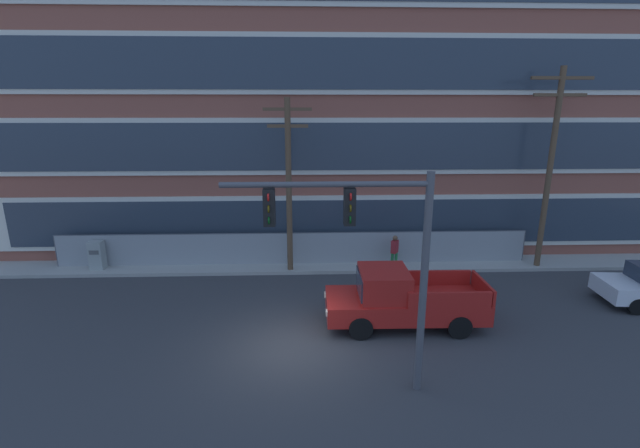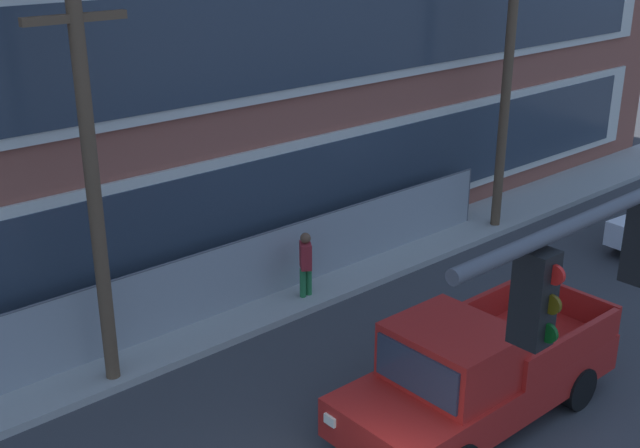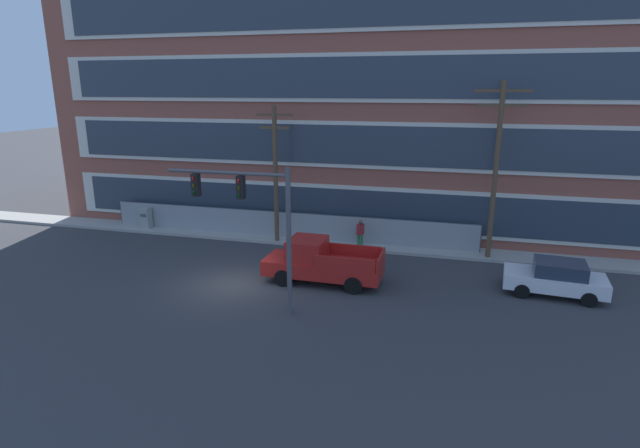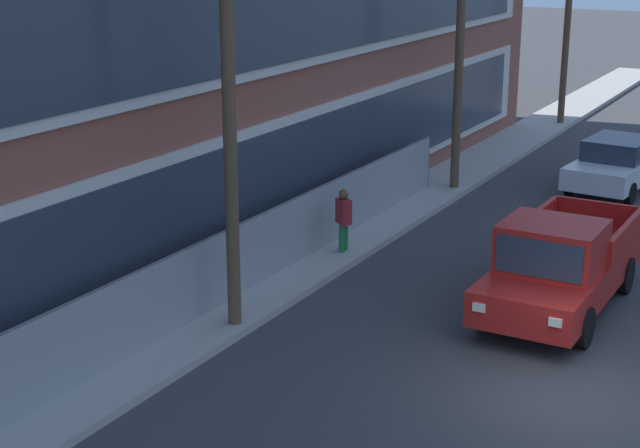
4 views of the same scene
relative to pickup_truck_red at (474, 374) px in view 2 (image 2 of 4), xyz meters
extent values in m
cube|color=#9E9B93|center=(-3.81, 5.89, -0.89)|extent=(80.00, 1.96, 0.16)
cube|color=beige|center=(-0.84, 6.80, 1.06)|extent=(35.23, 0.10, 2.66)
cube|color=#2D3844|center=(-0.84, 6.74, 1.06)|extent=(33.69, 0.06, 2.21)
cube|color=beige|center=(-0.84, 6.80, 4.75)|extent=(35.23, 0.10, 2.66)
cube|color=#2D3844|center=(-0.84, 6.74, 4.75)|extent=(33.69, 0.06, 2.21)
cube|color=gray|center=(-3.87, 6.03, -0.13)|extent=(22.59, 0.04, 1.69)
cylinder|color=#4C4C51|center=(7.43, 6.03, -0.13)|extent=(0.06, 0.06, 1.69)
cylinder|color=#4C4C51|center=(-3.87, 6.03, 0.72)|extent=(22.59, 0.05, 0.05)
cylinder|color=#4C4C51|center=(-2.84, -3.59, 4.70)|extent=(5.05, 0.14, 0.14)
cube|color=black|center=(-4.20, -3.59, 4.15)|extent=(0.28, 0.32, 0.90)
cylinder|color=red|center=(-4.20, -3.77, 4.43)|extent=(0.04, 0.18, 0.18)
cylinder|color=#503E08|center=(-4.20, -3.77, 4.15)|extent=(0.04, 0.18, 0.18)
cylinder|color=#0A4011|center=(-4.20, -3.77, 3.87)|extent=(0.04, 0.18, 0.18)
cube|color=#AD1E19|center=(0.14, 0.00, -0.22)|extent=(5.54, 2.13, 0.70)
cube|color=#AD1E19|center=(-0.63, 0.01, 0.62)|extent=(1.68, 1.92, 0.97)
cube|color=#283342|center=(-1.48, 0.02, 0.62)|extent=(0.08, 1.69, 0.73)
cube|color=#AD1E19|center=(1.37, -0.99, 0.41)|extent=(2.76, 0.15, 0.56)
cube|color=#AD1E19|center=(1.39, 0.95, 0.41)|extent=(2.76, 0.15, 0.56)
cube|color=#AD1E19|center=(2.86, -0.04, 0.41)|extent=(0.12, 1.98, 0.56)
cylinder|color=black|center=(-1.50, 0.97, -0.57)|extent=(0.80, 0.27, 0.80)
cylinder|color=black|center=(1.78, -0.97, -0.57)|extent=(0.80, 0.27, 0.80)
cylinder|color=black|center=(1.81, 0.93, -0.57)|extent=(0.80, 0.27, 0.80)
cube|color=white|center=(-2.63, 0.75, -0.11)|extent=(0.06, 0.24, 0.16)
cylinder|color=black|center=(9.15, 2.22, -0.65)|extent=(0.66, 0.26, 0.64)
cylinder|color=brown|center=(-4.04, 5.24, 3.00)|extent=(0.26, 0.26, 7.93)
cube|color=brown|center=(-4.04, 5.24, 5.76)|extent=(1.77, 0.14, 0.14)
cylinder|color=brown|center=(7.82, 5.34, 3.65)|extent=(0.26, 0.26, 9.23)
cylinder|color=#236B38|center=(0.81, 5.44, -0.54)|extent=(0.14, 0.14, 0.85)
cylinder|color=#236B38|center=(0.99, 5.44, -0.54)|extent=(0.14, 0.14, 0.85)
cube|color=maroon|center=(0.90, 5.44, 0.18)|extent=(0.42, 0.47, 0.60)
sphere|color=brown|center=(0.90, 5.44, 0.60)|extent=(0.24, 0.24, 0.24)
camera|label=1|loc=(-3.34, -13.67, 6.41)|focal=24.00mm
camera|label=2|loc=(-9.79, -7.06, 7.27)|focal=45.00mm
camera|label=3|loc=(5.69, -21.30, 7.93)|focal=28.00mm
camera|label=4|loc=(-18.81, -4.85, 6.66)|focal=55.00mm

